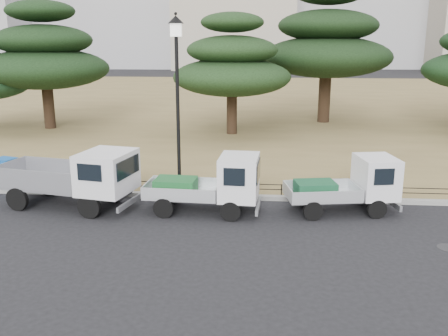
# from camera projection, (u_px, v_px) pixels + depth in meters

# --- Properties ---
(ground) EXTENTS (220.00, 220.00, 0.00)m
(ground) POSITION_uv_depth(u_px,v_px,m) (218.00, 225.00, 15.45)
(ground) COLOR black
(lawn) EXTENTS (120.00, 56.00, 0.15)m
(lawn) POSITION_uv_depth(u_px,v_px,m) (252.00, 102.00, 44.94)
(lawn) COLOR olive
(lawn) RESTS_ON ground
(curb) EXTENTS (120.00, 0.25, 0.16)m
(curb) POSITION_uv_depth(u_px,v_px,m) (225.00, 197.00, 17.94)
(curb) COLOR gray
(curb) RESTS_ON ground
(truck_large) EXTENTS (4.87, 2.65, 2.01)m
(truck_large) POSITION_uv_depth(u_px,v_px,m) (75.00, 176.00, 16.79)
(truck_large) COLOR black
(truck_large) RESTS_ON ground
(truck_kei_front) EXTENTS (3.76, 1.78, 1.95)m
(truck_kei_front) POSITION_uv_depth(u_px,v_px,m) (212.00, 184.00, 16.31)
(truck_kei_front) COLOR black
(truck_kei_front) RESTS_ON ground
(truck_kei_rear) EXTENTS (3.75, 2.10, 1.85)m
(truck_kei_rear) POSITION_uv_depth(u_px,v_px,m) (349.00, 185.00, 16.38)
(truck_kei_rear) COLOR black
(truck_kei_rear) RESTS_ON ground
(street_lamp) EXTENTS (0.56, 0.56, 6.20)m
(street_lamp) POSITION_uv_depth(u_px,v_px,m) (177.00, 76.00, 17.30)
(street_lamp) COLOR black
(street_lamp) RESTS_ON lawn
(pipe_fence) EXTENTS (38.00, 0.04, 0.40)m
(pipe_fence) POSITION_uv_depth(u_px,v_px,m) (226.00, 186.00, 17.99)
(pipe_fence) COLOR black
(pipe_fence) RESTS_ON lawn
(tarp_pile) EXTENTS (1.87, 1.59, 1.06)m
(tarp_pile) POSITION_uv_depth(u_px,v_px,m) (1.00, 173.00, 19.13)
(tarp_pile) COLOR #1658AC
(tarp_pile) RESTS_ON lawn
(manhole) EXTENTS (0.60, 0.60, 0.01)m
(manhole) POSITION_uv_depth(u_px,v_px,m) (448.00, 248.00, 13.74)
(manhole) COLOR #2D2D30
(manhole) RESTS_ON ground
(pine_west_near) EXTENTS (7.68, 7.68, 7.68)m
(pine_west_near) POSITION_uv_depth(u_px,v_px,m) (44.00, 56.00, 30.20)
(pine_west_near) COLOR black
(pine_west_near) RESTS_ON lawn
(pine_center_left) EXTENTS (6.79, 6.79, 6.90)m
(pine_center_left) POSITION_uv_depth(u_px,v_px,m) (232.00, 65.00, 28.50)
(pine_center_left) COLOR black
(pine_center_left) RESTS_ON lawn
(pine_center_right) EXTENTS (8.42, 8.42, 8.93)m
(pine_center_right) POSITION_uv_depth(u_px,v_px,m) (327.00, 43.00, 32.37)
(pine_center_right) COLOR black
(pine_center_right) RESTS_ON lawn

